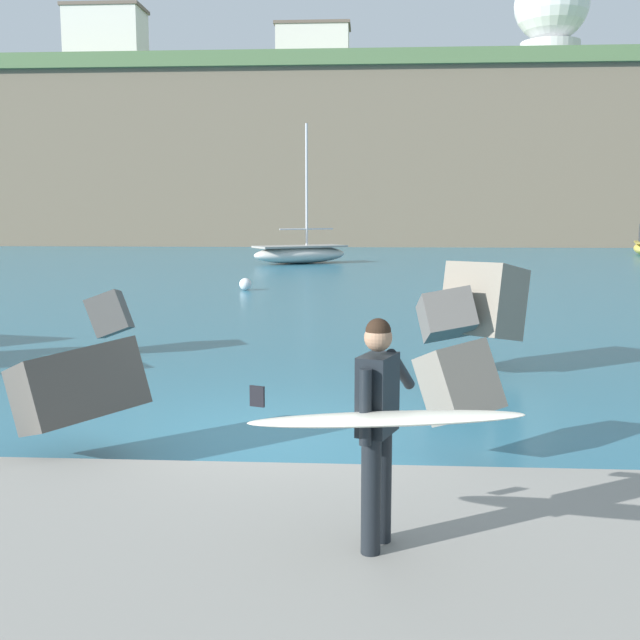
% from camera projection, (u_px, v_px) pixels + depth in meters
% --- Properties ---
extents(ground_plane, '(400.00, 400.00, 0.00)m').
position_uv_depth(ground_plane, '(263.00, 434.00, 9.74)').
color(ground_plane, '#2D6B84').
extents(walkway_path, '(48.00, 4.40, 0.24)m').
position_uv_depth(walkway_path, '(190.00, 571.00, 5.77)').
color(walkway_path, gray).
rests_on(walkway_path, ground).
extents(breakwater_jetty, '(29.63, 8.46, 2.67)m').
position_uv_depth(breakwater_jetty, '(153.00, 322.00, 11.78)').
color(breakwater_jetty, slate).
rests_on(breakwater_jetty, ground).
extents(surfer_with_board, '(2.08, 1.47, 1.78)m').
position_uv_depth(surfer_with_board, '(377.00, 419.00, 5.67)').
color(surfer_with_board, black).
rests_on(surfer_with_board, walkway_path).
extents(boat_near_centre, '(5.64, 4.52, 7.50)m').
position_uv_depth(boat_near_centre, '(300.00, 253.00, 41.97)').
color(boat_near_centre, beige).
rests_on(boat_near_centre, ground).
extents(mooring_buoy_inner, '(0.44, 0.44, 0.44)m').
position_uv_depth(mooring_buoy_inner, '(245.00, 284.00, 27.67)').
color(mooring_buoy_inner, silver).
rests_on(mooring_buoy_inner, ground).
extents(headland_bluff, '(103.97, 40.64, 15.32)m').
position_uv_depth(headland_bluff, '(314.00, 165.00, 80.69)').
color(headland_bluff, '#756651').
rests_on(headland_bluff, ground).
extents(radar_dome, '(6.81, 6.81, 9.86)m').
position_uv_depth(radar_dome, '(551.00, 16.00, 70.93)').
color(radar_dome, silver).
rests_on(radar_dome, headland_bluff).
extents(station_building_west, '(7.66, 4.31, 6.38)m').
position_uv_depth(station_building_west, '(313.00, 57.00, 78.83)').
color(station_building_west, silver).
rests_on(station_building_west, headland_bluff).
extents(station_building_central, '(7.30, 4.33, 6.37)m').
position_uv_depth(station_building_central, '(106.00, 42.00, 71.97)').
color(station_building_central, silver).
rests_on(station_building_central, headland_bluff).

